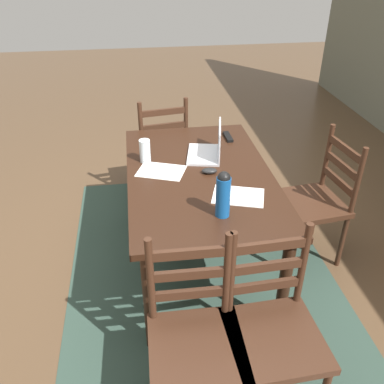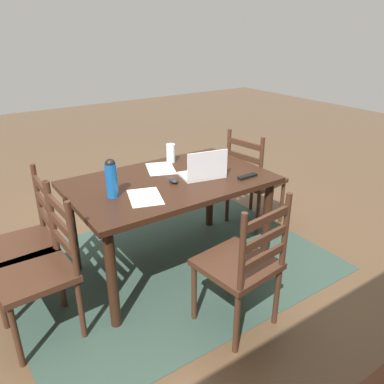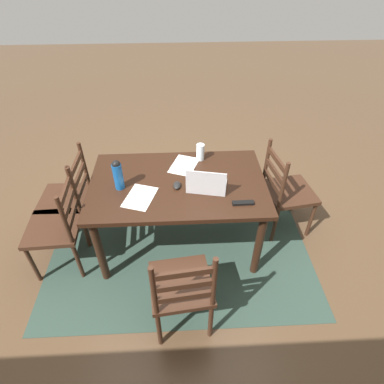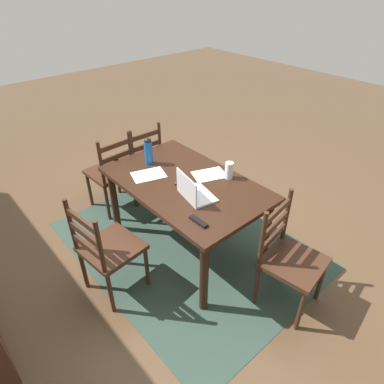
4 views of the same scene
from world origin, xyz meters
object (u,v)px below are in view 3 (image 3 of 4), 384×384
Objects in this scene: chair_right_near at (68,198)px; chair_right_far at (58,227)px; dining_table at (178,191)px; laptop at (206,184)px; tv_remote at (243,203)px; chair_left_near at (286,191)px; drinking_glass at (200,152)px; chair_far_head at (182,288)px; water_bottle at (118,174)px; computer_mouse at (177,185)px.

chair_right_far is (0.00, 0.37, 0.00)m from chair_right_near.
dining_table is 0.30m from laptop.
chair_right_far is at bearing -95.01° from tv_remote.
chair_left_near reaches higher than drinking_glass.
chair_far_head is 0.80m from tv_remote.
laptop is (-0.23, 0.11, 0.15)m from dining_table.
water_bottle reaches higher than chair_left_near.
chair_right_far is 1.00× the size of chair_far_head.
drinking_glass is at bearing -122.62° from dining_table.
chair_right_near is 5.59× the size of tv_remote.
dining_table is at bearing 9.77° from chair_left_near.
dining_table is 1.58× the size of chair_left_near.
chair_right_near is 0.37m from chair_right_far.
chair_right_far is 1.09m from computer_mouse.
chair_right_far is at bearing 3.12° from laptop.
dining_table is 1.07m from chair_right_near.
computer_mouse is at bearing 60.79° from drinking_glass.
dining_table is 4.19× the size of laptop.
chair_left_near is at bearing -160.02° from laptop.
chair_right_far and chair_far_head have the same top height.
chair_right_near is 1.00× the size of chair_left_near.
chair_left_near reaches higher than computer_mouse.
dining_table is 0.54m from water_bottle.
laptop is at bearing -176.88° from chair_right_far.
chair_right_near is 2.08m from chair_left_near.
chair_right_near is 1.35m from laptop.
chair_right_near is at bearing -8.79° from computer_mouse.
tv_remote is (-0.51, 0.30, 0.11)m from dining_table.
dining_table is 1.07m from chair_right_far.
tv_remote is at bearing 114.70° from drinking_glass.
chair_right_near reaches higher than dining_table.
water_bottle is 1.03m from tv_remote.
chair_right_far is 1.00× the size of chair_left_near.
dining_table is 0.13m from computer_mouse.
laptop reaches higher than computer_mouse.
dining_table is at bearing -92.31° from computer_mouse.
chair_far_head reaches higher than tv_remote.
water_bottle is at bearing 8.48° from chair_left_near.
chair_right_far is 5.59× the size of tv_remote.
laptop is at bearing 19.98° from chair_left_near.
chair_right_far reaches higher than drinking_glass.
dining_table is 9.58× the size of drinking_glass.
computer_mouse is at bearing 83.03° from dining_table.
chair_left_near is 6.07× the size of drinking_glass.
chair_right_far is 6.07× the size of drinking_glass.
tv_remote is (-0.27, 0.19, -0.05)m from laptop.
chair_left_near is at bearing -162.36° from computer_mouse.
water_bottle reaches higher than chair_far_head.
drinking_glass reaches higher than dining_table.
water_bottle is (-0.56, -0.14, 0.44)m from chair_right_far.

